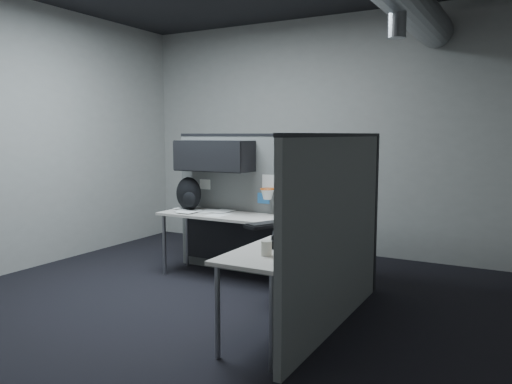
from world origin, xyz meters
The scene contains 12 objects.
room centered at (0.56, 0.00, 2.10)m, with size 5.62×5.62×3.22m.
partition_back centered at (-0.25, 1.23, 1.00)m, with size 2.44×0.42×1.63m.
partition_right centered at (1.10, 0.22, 0.82)m, with size 0.07×2.23×1.63m.
desk centered at (0.15, 0.70, 0.61)m, with size 2.31×2.11×0.73m.
monitor centered at (0.74, 0.95, 1.00)m, with size 0.65×0.65×0.52m.
keyboard centered at (0.29, 0.56, 0.75)m, with size 0.37×0.52×0.04m.
mouse centered at (0.66, 0.27, 0.75)m, with size 0.27×0.25×0.05m.
phone centered at (0.78, -0.15, 0.77)m, with size 0.29×0.30×0.11m.
bottles centered at (1.00, -0.55, 0.76)m, with size 0.13×0.16×0.08m.
cup centered at (0.81, -0.49, 0.79)m, with size 0.08×0.08×0.11m, color beige.
papers centered at (-0.82, 1.01, 0.74)m, with size 0.79×0.51×0.02m.
backpack centered at (-1.02, 1.03, 0.92)m, with size 0.38×0.34×0.39m.
Camera 1 is at (2.47, -3.69, 1.62)m, focal length 35.00 mm.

